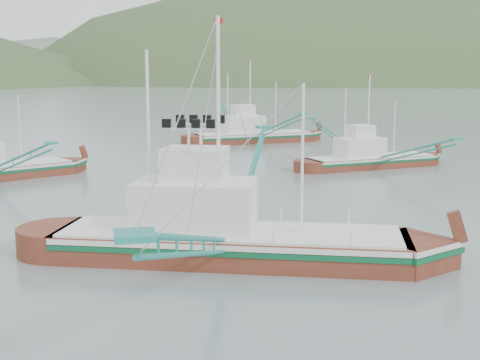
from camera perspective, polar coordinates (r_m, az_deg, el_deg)
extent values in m
plane|color=slate|center=(31.62, 2.29, -7.51)|extent=(1200.00, 1200.00, 0.00)
cube|color=#5C2313|center=(32.85, -0.81, -6.43)|extent=(17.68, 10.18, 2.29)
cube|color=silver|center=(32.59, -0.82, -4.79)|extent=(17.39, 10.15, 0.25)
cube|color=#0B532D|center=(32.66, -0.82, -5.27)|extent=(17.40, 10.17, 0.25)
cube|color=silver|center=(32.54, -0.82, -4.40)|extent=(16.80, 9.67, 0.14)
cube|color=silver|center=(32.57, -3.81, -2.24)|extent=(6.63, 5.40, 2.52)
cube|color=silver|center=(32.21, -3.85, 1.35)|extent=(3.66, 3.38, 1.60)
cylinder|color=white|center=(31.79, -1.86, 4.58)|extent=(0.18, 0.18, 10.29)
cylinder|color=white|center=(32.62, -7.81, 3.26)|extent=(0.16, 0.16, 8.75)
cylinder|color=white|center=(31.53, 5.34, 1.67)|extent=(0.14, 0.14, 7.20)
cube|color=#5C2313|center=(83.90, 1.18, 3.35)|extent=(15.37, 6.43, 1.99)
cube|color=silver|center=(83.81, 1.18, 3.93)|extent=(15.09, 6.46, 0.22)
cube|color=#0B532D|center=(83.84, 1.18, 3.76)|extent=(15.09, 6.48, 0.22)
cube|color=silver|center=(83.79, 1.18, 4.06)|extent=(14.60, 6.11, 0.12)
cube|color=silver|center=(83.13, 0.24, 4.74)|extent=(5.44, 3.97, 2.19)
cube|color=silver|center=(83.00, 0.24, 5.98)|extent=(2.92, 2.59, 1.39)
cylinder|color=white|center=(83.29, 0.88, 7.08)|extent=(0.16, 0.16, 8.95)
cylinder|color=white|center=(82.23, -1.06, 6.58)|extent=(0.14, 0.14, 7.61)
cylinder|color=white|center=(84.76, 3.06, 6.20)|extent=(0.12, 0.12, 6.26)
cylinder|color=white|center=(60.34, -18.28, 4.11)|extent=(0.11, 0.11, 5.86)
cube|color=#5C2313|center=(64.11, 11.10, 1.22)|extent=(13.07, 5.74, 1.69)
cube|color=silver|center=(64.01, 11.12, 1.85)|extent=(12.83, 5.76, 0.19)
cube|color=#0B532D|center=(64.04, 11.11, 1.67)|extent=(12.84, 5.78, 0.19)
cube|color=silver|center=(63.99, 11.12, 2.00)|extent=(12.42, 5.46, 0.10)
cube|color=silver|center=(63.18, 10.20, 2.75)|extent=(4.66, 3.46, 1.86)
cube|color=silver|center=(63.02, 10.24, 4.12)|extent=(2.51, 2.24, 1.18)
cylinder|color=white|center=(63.38, 10.91, 5.35)|extent=(0.14, 0.14, 7.59)
cylinder|color=white|center=(62.04, 8.95, 4.79)|extent=(0.12, 0.12, 6.46)
cylinder|color=white|center=(65.16, 13.04, 4.38)|extent=(0.10, 0.10, 5.32)
ellipsoid|color=#354B26|center=(521.82, 16.42, 8.17)|extent=(684.00, 432.00, 306.00)
ellipsoid|color=slate|center=(590.54, -8.52, 8.57)|extent=(960.00, 400.00, 240.00)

